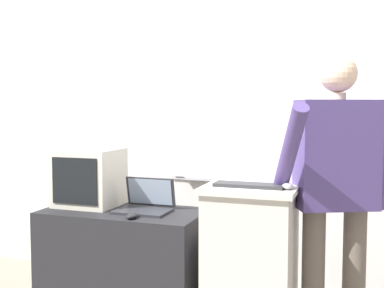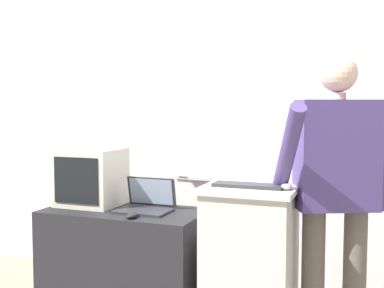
{
  "view_description": "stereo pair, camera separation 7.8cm",
  "coord_description": "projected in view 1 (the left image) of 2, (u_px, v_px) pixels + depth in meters",
  "views": [
    {
      "loc": [
        0.83,
        -2.29,
        1.39
      ],
      "look_at": [
        -0.11,
        0.44,
        1.17
      ],
      "focal_mm": 45.0,
      "sensor_mm": 36.0,
      "label": 1
    },
    {
      "loc": [
        0.91,
        -2.27,
        1.39
      ],
      "look_at": [
        -0.11,
        0.44,
        1.17
      ],
      "focal_mm": 45.0,
      "sensor_mm": 36.0,
      "label": 2
    }
  ],
  "objects": [
    {
      "name": "side_desk",
      "position": [
        124.0,
        266.0,
        3.12
      ],
      "size": [
        1.03,
        0.53,
        0.73
      ],
      "color": "black",
      "rests_on": "ground_plane"
    },
    {
      "name": "lectern_podium",
      "position": [
        251.0,
        266.0,
        2.79
      ],
      "size": [
        0.53,
        0.52,
        0.95
      ],
      "color": "#BCB7AD",
      "rests_on": "ground_plane"
    },
    {
      "name": "computer_mouse_by_laptop",
      "position": [
        132.0,
        216.0,
        2.85
      ],
      "size": [
        0.06,
        0.1,
        0.03
      ],
      "color": "black",
      "rests_on": "side_desk"
    },
    {
      "name": "wireless_keyboard",
      "position": [
        249.0,
        185.0,
        2.69
      ],
      "size": [
        0.39,
        0.13,
        0.02
      ],
      "color": "#2D2D30",
      "rests_on": "lectern_podium"
    },
    {
      "name": "laptop",
      "position": [
        146.0,
        203.0,
        3.07
      ],
      "size": [
        0.34,
        0.27,
        0.21
      ],
      "color": "#28282D",
      "rests_on": "side_desk"
    },
    {
      "name": "person_presenter",
      "position": [
        336.0,
        180.0,
        2.71
      ],
      "size": [
        0.62,
        0.68,
        1.69
      ],
      "rotation": [
        0.0,
        0.0,
        0.42
      ],
      "color": "brown",
      "rests_on": "ground_plane"
    },
    {
      "name": "crt_monitor",
      "position": [
        89.0,
        177.0,
        3.23
      ],
      "size": [
        0.4,
        0.36,
        0.38
      ],
      "color": "beige",
      "rests_on": "side_desk"
    },
    {
      "name": "computer_mouse_by_keyboard",
      "position": [
        288.0,
        186.0,
        2.61
      ],
      "size": [
        0.06,
        0.1,
        0.03
      ],
      "color": "#BCBCC1",
      "rests_on": "lectern_podium"
    },
    {
      "name": "back_wall",
      "position": [
        246.0,
        112.0,
        3.69
      ],
      "size": [
        6.4,
        0.17,
        2.71
      ],
      "color": "silver",
      "rests_on": "ground_plane"
    }
  ]
}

